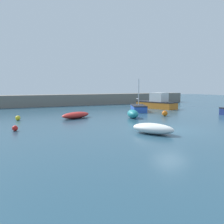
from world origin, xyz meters
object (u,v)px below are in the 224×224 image
object	(u,v)px
open_tender_yellow	(76,115)
mooring_buoy_orange	(165,113)
rowboat_white_midwater	(153,129)
mooring_buoy_red	(15,128)
fishing_dinghy_green	(133,114)
mooring_buoy_yellow	(18,118)
cabin_cruiser_white	(157,103)
sailboat_short_mast	(138,108)

from	to	relation	value
open_tender_yellow	mooring_buoy_orange	xyz separation A→B (m)	(9.15, -2.55, -0.02)
rowboat_white_midwater	mooring_buoy_red	xyz separation A→B (m)	(-8.41, 5.20, -0.15)
open_tender_yellow	rowboat_white_midwater	bearing A→B (deg)	78.35
fishing_dinghy_green	mooring_buoy_red	world-z (taller)	fishing_dinghy_green
open_tender_yellow	fishing_dinghy_green	bearing A→B (deg)	132.19
mooring_buoy_yellow	mooring_buoy_orange	world-z (taller)	mooring_buoy_orange
open_tender_yellow	mooring_buoy_yellow	bearing A→B (deg)	-32.71
rowboat_white_midwater	mooring_buoy_yellow	size ratio (longest dim) A/B	7.24
fishing_dinghy_green	mooring_buoy_orange	distance (m)	3.86
fishing_dinghy_green	mooring_buoy_red	bearing A→B (deg)	122.33
open_tender_yellow	mooring_buoy_red	xyz separation A→B (m)	(-6.15, -4.96, -0.11)
mooring_buoy_orange	cabin_cruiser_white	bearing A→B (deg)	59.11
cabin_cruiser_white	mooring_buoy_red	distance (m)	22.63
mooring_buoy_red	cabin_cruiser_white	bearing A→B (deg)	27.41
sailboat_short_mast	mooring_buoy_red	distance (m)	17.41
rowboat_white_midwater	mooring_buoy_orange	xyz separation A→B (m)	(6.89, 7.61, -0.06)
rowboat_white_midwater	fishing_dinghy_green	bearing A→B (deg)	130.85
fishing_dinghy_green	mooring_buoy_yellow	distance (m)	11.17
open_tender_yellow	mooring_buoy_yellow	xyz separation A→B (m)	(-5.42, 0.81, -0.08)
fishing_dinghy_green	mooring_buoy_yellow	xyz separation A→B (m)	(-10.72, 3.13, -0.19)
fishing_dinghy_green	cabin_cruiser_white	bearing A→B (deg)	-28.74
sailboat_short_mast	mooring_buoy_red	xyz separation A→B (m)	(-15.45, -8.01, -0.22)
cabin_cruiser_white	mooring_buoy_yellow	distance (m)	19.91
mooring_buoy_orange	mooring_buoy_red	bearing A→B (deg)	-171.03
rowboat_white_midwater	mooring_buoy_yellow	xyz separation A→B (m)	(-7.69, 10.97, -0.13)
cabin_cruiser_white	mooring_buoy_red	xyz separation A→B (m)	(-20.08, -10.41, -0.61)
fishing_dinghy_green	rowboat_white_midwater	bearing A→B (deg)	178.15
open_tender_yellow	mooring_buoy_red	bearing A→B (deg)	14.71
mooring_buoy_orange	mooring_buoy_red	world-z (taller)	mooring_buoy_orange
mooring_buoy_red	sailboat_short_mast	bearing A→B (deg)	27.40
rowboat_white_midwater	open_tender_yellow	size ratio (longest dim) A/B	0.92
open_tender_yellow	mooring_buoy_yellow	size ratio (longest dim) A/B	7.83
open_tender_yellow	fishing_dinghy_green	world-z (taller)	fishing_dinghy_green
rowboat_white_midwater	fishing_dinghy_green	size ratio (longest dim) A/B	1.30
cabin_cruiser_white	mooring_buoy_orange	xyz separation A→B (m)	(-4.79, -8.00, -0.51)
mooring_buoy_red	open_tender_yellow	bearing A→B (deg)	38.91
rowboat_white_midwater	mooring_buoy_yellow	bearing A→B (deg)	-172.99
open_tender_yellow	mooring_buoy_red	size ratio (longest dim) A/B	8.82
rowboat_white_midwater	cabin_cruiser_white	distance (m)	19.50
mooring_buoy_yellow	sailboat_short_mast	bearing A→B (deg)	8.63
fishing_dinghy_green	mooring_buoy_red	xyz separation A→B (m)	(-11.44, -2.65, -0.22)
rowboat_white_midwater	mooring_buoy_red	world-z (taller)	rowboat_white_midwater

